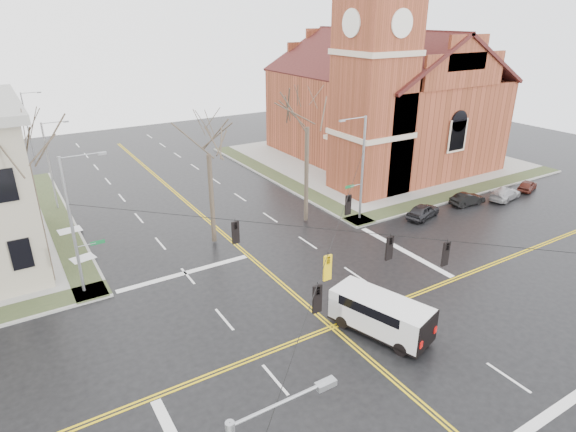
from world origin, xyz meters
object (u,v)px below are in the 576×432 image
church (379,91)px  tree_ne (307,121)px  streetlight_north_a (51,163)px  tree_nw_near (208,148)px  streetlight_north_b (28,123)px  tree_nw_far (26,156)px  signal_pole_nw (74,223)px  parked_car_a (423,211)px  parked_car_b (467,199)px  cargo_van (377,311)px  parked_car_c (505,193)px  parked_car_d (527,185)px  signal_pole_ne (361,166)px

church → tree_ne: church is taller
streetlight_north_a → tree_nw_near: tree_nw_near is taller
church → streetlight_north_a: church is taller
streetlight_north_b → tree_nw_far: 34.35m
signal_pole_nw → tree_nw_near: 10.69m
parked_car_a → parked_car_b: (5.90, 0.02, -0.07)m
cargo_van → tree_nw_near: tree_nw_near is taller
tree_ne → streetlight_north_b: bearing=117.5°
cargo_van → parked_car_b: (20.48, 10.42, -0.71)m
church → tree_nw_near: size_ratio=2.59×
signal_pole_nw → streetlight_north_a: signal_pole_nw is taller
cargo_van → church: bearing=31.4°
parked_car_c → tree_ne: tree_ne is taller
church → streetlight_north_b: church is taller
parked_car_c → signal_pole_nw: bearing=74.6°
cargo_van → parked_car_b: bearing=9.3°
streetlight_north_b → parked_car_d: streetlight_north_b is taller
streetlight_north_a → cargo_van: size_ratio=1.30×
parked_car_c → tree_nw_far: 41.09m
streetlight_north_a → cargo_van: 32.28m
streetlight_north_b → tree_nw_near: (9.37, -34.08, 3.22)m
streetlight_north_b → tree_ne: (17.89, -34.36, 4.37)m
parked_car_d → tree_nw_near: tree_nw_near is taller
signal_pole_nw → tree_ne: size_ratio=0.74×
parked_car_a → tree_ne: size_ratio=0.31×
streetlight_north_a → parked_car_c: size_ratio=1.92×
signal_pole_nw → signal_pole_ne: bearing=0.0°
signal_pole_ne → parked_car_b: bearing=-13.4°
church → signal_pole_nw: church is taller
streetlight_north_a → cargo_van: bearing=-66.9°
parked_car_d → cargo_van: bearing=89.9°
parked_car_c → parked_car_a: bearing=74.9°
signal_pole_nw → tree_nw_far: bearing=124.6°
signal_pole_nw → parked_car_c: signal_pole_nw is taller
parked_car_b → signal_pole_nw: bearing=90.4°
streetlight_north_a → parked_car_b: streetlight_north_a is taller
signal_pole_ne → tree_nw_far: bearing=174.1°
tree_nw_near → tree_ne: size_ratio=0.87×
streetlight_north_b → parked_car_d: (41.59, -39.68, -3.91)m
church → tree_ne: 20.77m
streetlight_north_a → parked_car_c: streetlight_north_a is taller
tree_nw_far → tree_ne: (20.30, -0.37, 0.02)m
signal_pole_nw → streetlight_north_b: (0.67, 36.50, -0.48)m
cargo_van → parked_car_b: 22.99m
streetlight_north_a → parked_car_a: bearing=-35.2°
signal_pole_ne → streetlight_north_a: size_ratio=1.12×
signal_pole_ne → parked_car_d: 20.35m
parked_car_b → tree_nw_far: bearing=86.6°
parked_car_c → parked_car_d: (4.20, 0.40, -0.05)m
streetlight_north_a → tree_ne: (17.89, -14.36, 4.37)m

